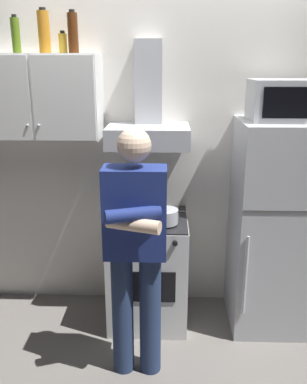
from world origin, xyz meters
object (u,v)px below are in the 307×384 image
Objects in this scene: bottle_rum_dark at (73,33)px; bottle_olive_oil at (16,35)px; stove_oven at (148,269)px; bottle_liquor_amber at (44,32)px; microwave at (285,100)px; bottle_spice_jar at (63,43)px; cooking_pot at (165,216)px; range_hood at (148,118)px; person_standing at (135,248)px; refrigerator at (274,227)px; upper_cabinet at (39,97)px.

bottle_olive_oil is (-0.40, -0.01, -0.02)m from bottle_rum_dark.
bottle_liquor_amber reaches higher than stove_oven.
bottle_spice_jar reaches higher than microwave.
bottle_rum_dark reaches higher than microwave.
microwave is 1.65× the size of cooking_pot.
range_hood is 0.78m from bottle_rum_dark.
bottle_rum_dark is 0.95× the size of bottle_liquor_amber.
person_standing is 0.52m from cooking_pot.
bottle_rum_dark is 0.11m from bottle_spice_jar.
bottle_liquor_amber is (-1.68, 0.13, 1.39)m from refrigerator.
bottle_liquor_amber reaches higher than person_standing.
upper_cabinet reaches higher than stove_oven.
bottle_liquor_amber reaches higher than upper_cabinet.
upper_cabinet reaches higher than microwave.
upper_cabinet is at bearing 135.74° from person_standing.
upper_cabinet is at bearing 176.52° from microwave.
refrigerator is at bearing -4.07° from upper_cabinet.
bottle_olive_oil is (-0.92, 0.11, 1.74)m from stove_oven.
person_standing is (-0.05, -0.73, -0.70)m from range_hood.
bottle_rum_dark is (-0.52, -0.01, 0.59)m from range_hood.
bottle_spice_jar is (-1.55, 0.15, 1.32)m from refrigerator.
upper_cabinet is 2.00m from refrigerator.
bottle_rum_dark is at bearing 175.64° from refrigerator.
bottle_liquor_amber is at bearing 163.67° from cooking_pot.
microwave is at bearing -2.70° from bottle_olive_oil.
range_hood is at bearing 90.00° from stove_oven.
microwave is at bearing -6.46° from range_hood.
bottle_spice_jar is at bearing 165.81° from stove_oven.
cooking_pot is (-0.82, -0.14, -0.81)m from microwave.
bottle_rum_dark reaches higher than person_standing.
bottle_olive_oil is 1.67× the size of bottle_spice_jar.
refrigerator is 1.17m from person_standing.
bottle_spice_jar is at bearing 126.10° from person_standing.
bottle_liquor_amber is at bearing 7.29° from bottle_olive_oil.
range_hood reaches higher than upper_cabinet.
microwave is 1.69× the size of bottle_rum_dark.
range_hood is 2.65× the size of bottle_rum_dark.
person_standing is 1.54m from bottle_spice_jar.
range_hood is at bearing 0.09° from upper_cabinet.
person_standing is at bearing -47.48° from bottle_liquor_amber.
microwave is (0.95, 0.02, 1.31)m from stove_oven.
range_hood reaches higher than microwave.
microwave is at bearing -3.84° from bottle_liquor_amber.
refrigerator is at bearing -4.47° from bottle_liquor_amber.
stove_oven is at bearing -90.00° from range_hood.
bottle_spice_jar reaches higher than stove_oven.
refrigerator is 3.33× the size of microwave.
upper_cabinet reaches higher than cooking_pot.
stove_oven is 3.08× the size of bottle_rum_dark.
person_standing reaches higher than cooking_pot.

